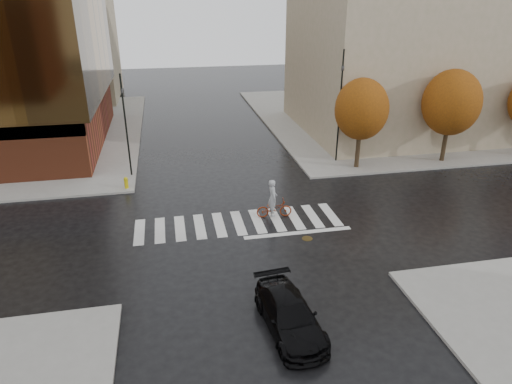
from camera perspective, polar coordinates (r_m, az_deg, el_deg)
ground at (r=25.58m, az=-2.02°, el=-4.39°), size 120.00×120.00×0.00m
sidewalk_ne at (r=51.18m, az=17.94°, el=9.07°), size 30.00×30.00×0.15m
crosswalk at (r=26.02m, az=-2.20°, el=-3.87°), size 12.00×3.00×0.01m
building_ne_tan at (r=44.43m, az=17.22°, el=19.02°), size 16.00×16.00×18.00m
building_nw_far at (r=60.61m, az=-24.75°, el=19.95°), size 14.00×12.00×20.00m
tree_ne_a at (r=33.50m, az=13.06°, el=10.03°), size 3.80×3.80×6.50m
tree_ne_b at (r=36.86m, az=23.25°, el=10.22°), size 4.20×4.20×6.89m
sedan at (r=18.22m, az=4.21°, el=-15.04°), size 2.29×4.73×1.33m
cyclist at (r=26.35m, az=2.22°, el=-1.57°), size 2.09×0.86×2.33m
traffic_light_nw at (r=32.38m, az=-16.04°, el=8.68°), size 0.19×0.16×7.05m
traffic_light_ne at (r=34.44m, az=10.51°, el=11.49°), size 0.19×0.22×8.25m
fire_hydrant at (r=31.21m, az=-15.93°, el=1.21°), size 0.28×0.28×0.77m
manhole at (r=24.57m, az=6.42°, el=-5.79°), size 0.64×0.64×0.01m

